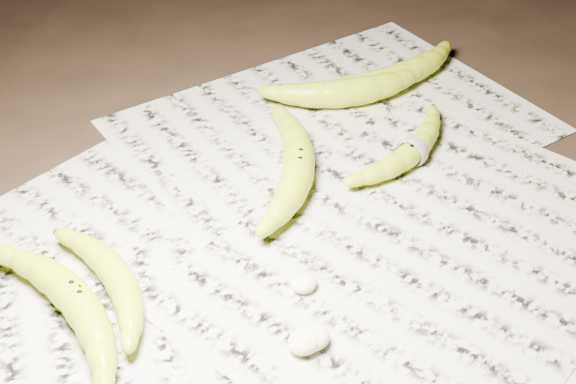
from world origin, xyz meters
TOP-DOWN VIEW (x-y plane):
  - ground at (0.00, 0.00)m, footprint 3.00×3.00m
  - newspaper_patch at (0.00, -0.00)m, footprint 0.90×0.70m
  - banana_left_a at (-0.23, 0.03)m, footprint 0.07×0.22m
  - banana_left_b at (-0.18, 0.03)m, footprint 0.07×0.18m
  - banana_center at (0.09, 0.07)m, footprint 0.20×0.21m
  - banana_taped at (0.23, 0.01)m, footprint 0.20×0.10m
  - banana_upper_a at (0.26, 0.16)m, footprint 0.22×0.15m
  - banana_upper_b at (0.37, 0.15)m, footprint 0.19×0.07m
  - measuring_tape at (0.23, 0.01)m, footprint 0.01×0.04m
  - flesh_chunk_a at (-0.08, -0.15)m, footprint 0.04×0.03m
  - flesh_chunk_b at (-0.07, -0.16)m, footprint 0.03×0.03m
  - flesh_chunk_c at (-0.03, -0.09)m, footprint 0.03×0.02m

SIDE VIEW (x-z plane):
  - ground at x=0.00m, z-range 0.00..0.00m
  - newspaper_patch at x=0.00m, z-range 0.00..0.01m
  - flesh_chunk_c at x=-0.03m, z-range 0.01..0.02m
  - flesh_chunk_b at x=-0.07m, z-range 0.01..0.03m
  - flesh_chunk_a at x=-0.08m, z-range 0.01..0.03m
  - measuring_tape at x=0.23m, z-range 0.00..0.04m
  - banana_taped at x=0.23m, z-range 0.01..0.04m
  - banana_left_b at x=-0.18m, z-range 0.01..0.04m
  - banana_upper_b at x=0.37m, z-range 0.01..0.05m
  - banana_left_a at x=-0.23m, z-range 0.01..0.05m
  - banana_upper_a at x=0.26m, z-range 0.01..0.05m
  - banana_center at x=0.09m, z-range 0.01..0.05m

